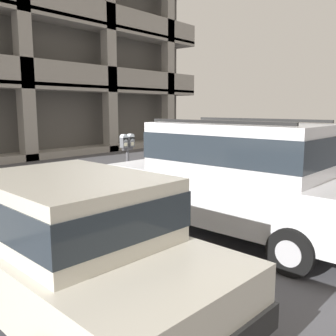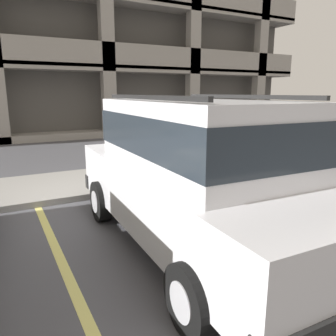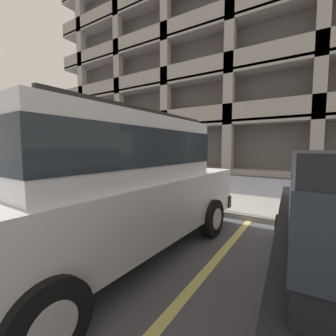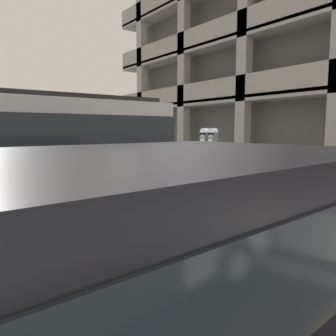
# 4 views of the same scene
# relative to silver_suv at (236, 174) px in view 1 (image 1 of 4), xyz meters

# --- Properties ---
(ground_plane) EXTENTS (80.00, 80.00, 0.10)m
(ground_plane) POSITION_rel_silver_suv_xyz_m (-0.19, 2.44, -1.14)
(ground_plane) COLOR #4C4C51
(sidewalk) EXTENTS (40.00, 2.20, 0.12)m
(sidewalk) POSITION_rel_silver_suv_xyz_m (-0.19, 3.74, -1.03)
(sidewalk) COLOR gray
(sidewalk) RESTS_ON ground_plane
(parking_stall_lines) EXTENTS (12.27, 4.80, 0.01)m
(parking_stall_lines) POSITION_rel_silver_suv_xyz_m (1.33, 1.04, -1.08)
(parking_stall_lines) COLOR #DBD16B
(parking_stall_lines) RESTS_ON ground_plane
(silver_suv) EXTENTS (2.13, 4.84, 2.03)m
(silver_suv) POSITION_rel_silver_suv_xyz_m (0.00, 0.00, 0.00)
(silver_suv) COLOR silver
(silver_suv) RESTS_ON ground_plane
(red_sedan) EXTENTS (2.05, 4.59, 1.54)m
(red_sedan) POSITION_rel_silver_suv_xyz_m (-3.40, 0.19, -0.27)
(red_sedan) COLOR beige
(red_sedan) RESTS_ON ground_plane
(dark_hatchback) EXTENTS (2.05, 4.59, 1.54)m
(dark_hatchback) POSITION_rel_silver_suv_xyz_m (3.01, -0.16, -0.27)
(dark_hatchback) COLOR black
(dark_hatchback) RESTS_ON ground_plane
(parking_meter_near) EXTENTS (0.35, 0.12, 1.54)m
(parking_meter_near) POSITION_rel_silver_suv_xyz_m (0.08, 2.79, 0.18)
(parking_meter_near) COLOR #47474C
(parking_meter_near) RESTS_ON sidewalk
(parking_meter_far) EXTENTS (0.15, 0.12, 1.53)m
(parking_meter_far) POSITION_rel_silver_suv_xyz_m (6.15, 2.77, 0.04)
(parking_meter_far) COLOR #47474C
(parking_meter_far) RESTS_ON sidewalk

